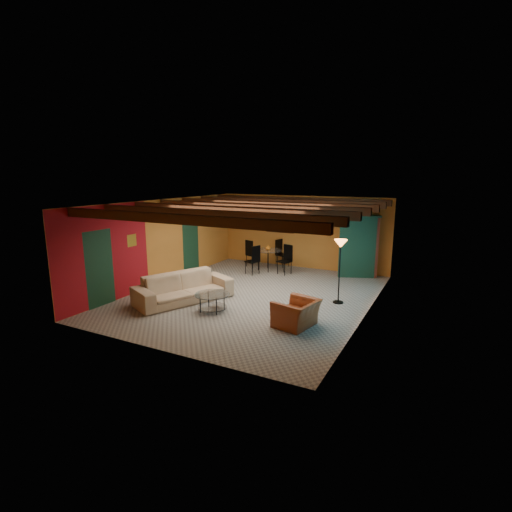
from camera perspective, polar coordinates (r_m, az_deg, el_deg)
The scene contains 11 objects.
room at distance 10.94m, azimuth -0.21°, elevation 6.13°, with size 6.52×8.01×2.71m.
sofa at distance 10.94m, azimuth -10.61°, elevation -4.61°, with size 2.68×1.05×0.78m, color tan.
armchair at distance 9.11m, azimuth 5.98°, elevation -8.39°, with size 0.97×0.85×0.63m, color maroon.
coffee_table at distance 10.12m, azimuth -6.45°, elevation -6.79°, with size 0.91×0.91×0.47m, color silver, non-canonical shape.
dining_table at distance 14.20m, azimuth 1.78°, elevation -0.03°, with size 2.01×2.01×1.05m, color silver, non-canonical shape.
armoire at distance 13.77m, azimuth 14.97°, elevation 1.34°, with size 1.18×0.58×2.06m, color maroon.
floor_lamp at distance 10.73m, azimuth 12.20°, elevation -2.25°, with size 0.36×0.36×1.78m, color black, non-canonical shape.
ceiling_fan at distance 10.84m, azimuth -0.49°, elevation 6.07°, with size 1.50×1.50×0.44m, color #472614, non-canonical shape.
painting at distance 14.86m, azimuth 3.55°, elevation 4.90°, with size 1.05×0.03×0.65m, color black.
potted_plant at distance 13.60m, azimuth 15.27°, elevation 6.67°, with size 0.46×0.40×0.51m, color #26661E.
vase at distance 14.08m, azimuth 1.80°, elevation 2.44°, with size 0.18×0.18×0.19m, color orange.
Camera 1 is at (5.01, -9.55, 3.48)m, focal length 27.14 mm.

